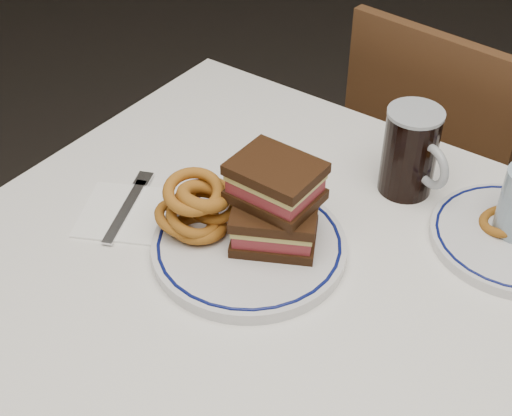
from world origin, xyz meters
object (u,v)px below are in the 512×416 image
Objects in this scene: reuben_sandwich at (275,203)px; beer_mug at (411,152)px; main_plate at (249,246)px; chair_far at (438,170)px.

reuben_sandwich is 1.03× the size of beer_mug.
main_plate is 0.30m from beer_mug.
beer_mug is (0.10, -0.46, 0.36)m from chair_far.
reuben_sandwich is (0.02, 0.03, 0.07)m from main_plate.
chair_far is 0.79m from main_plate.
beer_mug reaches higher than main_plate.
chair_far is at bearing 90.57° from reuben_sandwich.
chair_far reaches higher than main_plate.
main_plate is at bearing -124.45° from reuben_sandwich.
beer_mug reaches higher than reuben_sandwich.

